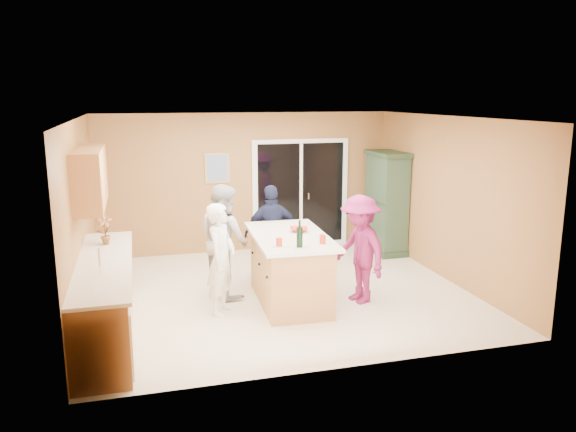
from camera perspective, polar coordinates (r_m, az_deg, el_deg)
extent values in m
plane|color=white|center=(8.54, -0.80, -7.76)|extent=(5.50, 5.50, 0.00)
cube|color=silver|center=(8.03, -0.86, 9.96)|extent=(5.50, 5.00, 0.10)
cube|color=#BF7C4F|center=(10.59, -4.22, 3.39)|extent=(5.50, 0.10, 2.60)
cube|color=#BF7C4F|center=(5.86, 5.30, -3.82)|extent=(5.50, 0.10, 2.60)
cube|color=#BF7C4F|center=(7.97, -20.34, -0.25)|extent=(0.10, 5.00, 2.60)
cube|color=#BF7C4F|center=(9.25, 15.91, 1.68)|extent=(0.10, 5.00, 2.60)
cube|color=tan|center=(7.31, -18.06, -8.12)|extent=(0.60, 3.00, 0.90)
cube|color=silver|center=(6.31, -18.36, -11.93)|extent=(0.62, 0.60, 0.72)
cube|color=silver|center=(7.17, -18.19, -4.58)|extent=(0.65, 3.05, 0.04)
cylinder|color=silver|center=(6.64, -18.60, -4.39)|extent=(0.02, 0.02, 0.30)
cube|color=tan|center=(7.66, -19.47, 3.71)|extent=(0.35, 1.60, 0.75)
cube|color=white|center=(10.85, 1.29, 2.30)|extent=(1.90, 0.05, 2.10)
cube|color=black|center=(10.83, 1.31, 2.28)|extent=(1.70, 0.03, 1.94)
cube|color=white|center=(10.83, 1.32, 2.28)|extent=(0.06, 0.04, 1.94)
cube|color=silver|center=(10.87, 2.09, 2.04)|extent=(0.02, 0.03, 0.12)
cube|color=tan|center=(10.44, -7.20, 4.86)|extent=(0.46, 0.03, 0.56)
cube|color=#44618E|center=(10.42, -7.19, 4.86)|extent=(0.38, 0.02, 0.48)
cube|color=tan|center=(8.02, 0.19, -5.51)|extent=(0.94, 1.71, 0.95)
cube|color=silver|center=(7.88, 0.19, -2.08)|extent=(1.11, 1.93, 0.04)
cube|color=black|center=(8.16, 0.19, -8.33)|extent=(0.85, 1.62, 0.11)
cube|color=#233A24|center=(10.84, 9.80, -3.27)|extent=(0.53, 1.00, 0.11)
cube|color=#344E37|center=(10.64, 9.97, 1.32)|extent=(0.47, 0.94, 1.77)
cube|color=#233A24|center=(10.51, 10.15, 6.26)|extent=(0.55, 1.03, 0.08)
imported|color=white|center=(7.60, -6.79, -4.36)|extent=(0.59, 0.66, 1.52)
imported|color=#B0B0B3|center=(8.27, -6.49, -2.46)|extent=(0.88, 0.98, 1.67)
imported|color=#181D35|center=(8.95, -1.61, -1.70)|extent=(0.90, 0.39, 1.53)
imported|color=#851D4B|center=(8.02, 7.32, -3.36)|extent=(0.80, 1.11, 1.55)
imported|color=#B52714|center=(8.06, 1.11, -1.37)|extent=(0.31, 0.31, 0.06)
imported|color=red|center=(7.91, -18.14, -1.34)|extent=(0.24, 0.18, 0.41)
cylinder|color=#B52714|center=(7.23, -0.90, -2.72)|extent=(0.10, 0.10, 0.12)
cylinder|color=#B52714|center=(7.42, 3.54, -2.37)|extent=(0.11, 0.11, 0.12)
cylinder|color=black|center=(7.22, 1.19, -2.18)|extent=(0.08, 0.08, 0.26)
cylinder|color=black|center=(7.18, 1.19, -0.81)|extent=(0.03, 0.03, 0.10)
cylinder|color=silver|center=(7.29, -0.76, -3.03)|extent=(0.27, 0.27, 0.01)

